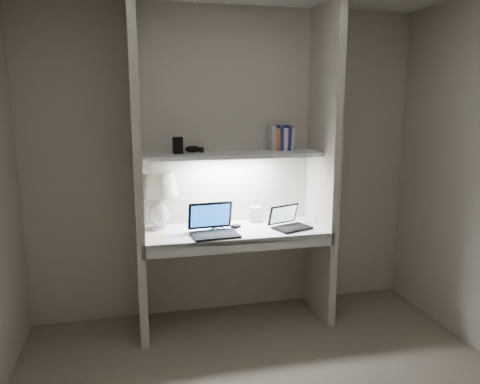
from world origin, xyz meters
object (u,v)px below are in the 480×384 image
object	(u,v)px
book_row	(280,138)
speaker	(255,214)
laptop_netbook	(289,223)
laptop_main	(213,227)
table_lamp	(158,191)

from	to	relation	value
book_row	speaker	bearing A→B (deg)	-175.54
laptop_netbook	book_row	size ratio (longest dim) A/B	1.66
laptop_main	laptop_netbook	world-z (taller)	laptop_main
book_row	laptop_main	bearing A→B (deg)	-155.12
laptop_main	book_row	size ratio (longest dim) A/B	1.79
laptop_netbook	speaker	world-z (taller)	laptop_netbook
laptop_netbook	book_row	bearing A→B (deg)	69.33
laptop_netbook	speaker	distance (m)	0.32
laptop_netbook	book_row	world-z (taller)	book_row
speaker	book_row	size ratio (longest dim) A/B	0.64
laptop_main	book_row	world-z (taller)	book_row
speaker	book_row	world-z (taller)	book_row
table_lamp	speaker	bearing A→B (deg)	2.58
table_lamp	book_row	distance (m)	1.08
speaker	laptop_main	bearing A→B (deg)	-132.07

